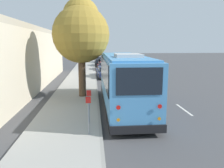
{
  "coord_description": "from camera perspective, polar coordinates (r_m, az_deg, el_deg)",
  "views": [
    {
      "loc": [
        -13.64,
        1.73,
        4.02
      ],
      "look_at": [
        1.0,
        0.46,
        1.3
      ],
      "focal_mm": 35.0,
      "sensor_mm": 36.0,
      "label": 1
    }
  ],
  "objects": [
    {
      "name": "shuttle_bus",
      "position": [
        13.54,
        3.05,
        1.31
      ],
      "size": [
        9.39,
        2.67,
        3.49
      ],
      "rotation": [
        0.0,
        0.0,
        0.0
      ],
      "color": "#4C93D1",
      "rests_on": "ground"
    },
    {
      "name": "parked_sedan_navy",
      "position": [
        26.41,
        -1.89,
        3.1
      ],
      "size": [
        4.79,
        2.04,
        1.33
      ],
      "rotation": [
        0.0,
        0.0,
        0.07
      ],
      "color": "#19234C",
      "rests_on": "ground"
    },
    {
      "name": "sidewalk_slab",
      "position": [
        14.28,
        -10.72,
        -5.74
      ],
      "size": [
        80.0,
        3.37,
        0.15
      ],
      "primitive_type": "cube",
      "color": "#A3A099",
      "rests_on": "ground"
    },
    {
      "name": "street_tree",
      "position": [
        16.3,
        -8.08,
        13.56
      ],
      "size": [
        4.09,
        4.09,
        7.18
      ],
      "color": "brown",
      "rests_on": "sidewalk_slab"
    },
    {
      "name": "ground_plane",
      "position": [
        14.32,
        2.18,
        -5.82
      ],
      "size": [
        160.0,
        160.0,
        0.0
      ],
      "primitive_type": "plane",
      "color": "#474749"
    },
    {
      "name": "lane_stripe_mid",
      "position": [
        14.31,
        18.29,
        -6.36
      ],
      "size": [
        2.4,
        0.14,
        0.01
      ],
      "primitive_type": "cube",
      "color": "silver",
      "rests_on": "ground"
    },
    {
      "name": "parked_sedan_maroon",
      "position": [
        33.71,
        -2.27,
        4.64
      ],
      "size": [
        4.54,
        1.83,
        1.28
      ],
      "rotation": [
        0.0,
        0.0,
        0.04
      ],
      "color": "maroon",
      "rests_on": "ground"
    },
    {
      "name": "sign_post_far",
      "position": [
        10.74,
        -6.01,
        -5.87
      ],
      "size": [
        0.06,
        0.22,
        1.67
      ],
      "color": "gray",
      "rests_on": "sidewalk_slab"
    },
    {
      "name": "sign_post_near",
      "position": [
        9.46,
        -6.15,
        -8.1
      ],
      "size": [
        0.06,
        0.22,
        1.68
      ],
      "color": "gray",
      "rests_on": "sidewalk_slab"
    },
    {
      "name": "parked_sedan_black",
      "position": [
        39.9,
        -3.11,
        5.56
      ],
      "size": [
        4.7,
        1.94,
        1.3
      ],
      "rotation": [
        0.0,
        0.0,
        -0.06
      ],
      "color": "black",
      "rests_on": "ground"
    },
    {
      "name": "lane_stripe_ahead",
      "position": [
        19.79,
        11.51,
        -1.44
      ],
      "size": [
        2.4,
        0.14,
        0.01
      ],
      "primitive_type": "cube",
      "color": "silver",
      "rests_on": "ground"
    },
    {
      "name": "parked_sedan_gray",
      "position": [
        46.83,
        -3.27,
        6.27
      ],
      "size": [
        4.65,
        1.83,
        1.27
      ],
      "rotation": [
        0.0,
        0.0,
        0.01
      ],
      "color": "slate",
      "rests_on": "ground"
    },
    {
      "name": "curb_strip",
      "position": [
        14.2,
        -3.62,
        -5.66
      ],
      "size": [
        80.0,
        0.14,
        0.15
      ],
      "primitive_type": "cube",
      "color": "gray",
      "rests_on": "ground"
    }
  ]
}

